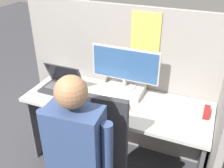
{
  "coord_description": "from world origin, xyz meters",
  "views": [
    {
      "loc": [
        0.71,
        -1.47,
        1.97
      ],
      "look_at": [
        0.02,
        0.15,
        0.98
      ],
      "focal_mm": 42.0,
      "sensor_mm": 36.0,
      "label": 1
    }
  ],
  "objects_px": {
    "monitor": "(125,67)",
    "laptop": "(62,85)",
    "person": "(71,162)",
    "paper_box": "(124,90)",
    "carrot_toy": "(125,110)",
    "stapler": "(207,112)"
  },
  "relations": [
    {
      "from": "laptop",
      "to": "stapler",
      "type": "distance_m",
      "value": 1.28
    },
    {
      "from": "laptop",
      "to": "paper_box",
      "type": "bearing_deg",
      "value": 16.03
    },
    {
      "from": "paper_box",
      "to": "monitor",
      "type": "distance_m",
      "value": 0.23
    },
    {
      "from": "laptop",
      "to": "person",
      "type": "relative_size",
      "value": 0.27
    },
    {
      "from": "paper_box",
      "to": "carrot_toy",
      "type": "xyz_separation_m",
      "value": [
        0.12,
        -0.29,
        -0.01
      ]
    },
    {
      "from": "paper_box",
      "to": "carrot_toy",
      "type": "height_order",
      "value": "paper_box"
    },
    {
      "from": "monitor",
      "to": "stapler",
      "type": "relative_size",
      "value": 4.05
    },
    {
      "from": "monitor",
      "to": "laptop",
      "type": "relative_size",
      "value": 1.67
    },
    {
      "from": "paper_box",
      "to": "person",
      "type": "relative_size",
      "value": 0.25
    },
    {
      "from": "laptop",
      "to": "carrot_toy",
      "type": "height_order",
      "value": "laptop"
    },
    {
      "from": "carrot_toy",
      "to": "paper_box",
      "type": "bearing_deg",
      "value": 112.01
    },
    {
      "from": "paper_box",
      "to": "carrot_toy",
      "type": "bearing_deg",
      "value": -67.99
    },
    {
      "from": "monitor",
      "to": "stapler",
      "type": "bearing_deg",
      "value": -5.13
    },
    {
      "from": "paper_box",
      "to": "laptop",
      "type": "distance_m",
      "value": 0.58
    },
    {
      "from": "monitor",
      "to": "person",
      "type": "distance_m",
      "value": 0.98
    },
    {
      "from": "paper_box",
      "to": "laptop",
      "type": "xyz_separation_m",
      "value": [
        -0.56,
        -0.16,
        0.02
      ]
    },
    {
      "from": "monitor",
      "to": "laptop",
      "type": "xyz_separation_m",
      "value": [
        -0.56,
        -0.16,
        -0.22
      ]
    },
    {
      "from": "paper_box",
      "to": "monitor",
      "type": "bearing_deg",
      "value": 90.0
    },
    {
      "from": "paper_box",
      "to": "monitor",
      "type": "height_order",
      "value": "monitor"
    },
    {
      "from": "paper_box",
      "to": "laptop",
      "type": "relative_size",
      "value": 0.92
    },
    {
      "from": "paper_box",
      "to": "stapler",
      "type": "distance_m",
      "value": 0.72
    },
    {
      "from": "paper_box",
      "to": "stapler",
      "type": "relative_size",
      "value": 2.23
    }
  ]
}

